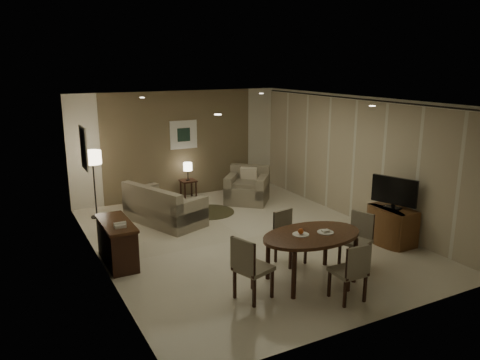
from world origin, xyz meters
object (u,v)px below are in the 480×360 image
console_desk (117,243)px  armchair (247,185)px  dining_table (311,257)px  chair_far (291,238)px  floor_lamp (94,185)px  chair_left (253,267)px  sofa (165,204)px  tv_cabinet (392,225)px  chair_near (348,271)px  chair_right (355,241)px  side_table (188,189)px

console_desk → armchair: armchair is taller
dining_table → chair_far: size_ratio=1.85×
dining_table → floor_lamp: bearing=116.4°
chair_left → sofa: chair_left is taller
tv_cabinet → chair_far: chair_far is taller
chair_near → dining_table: bearing=-80.9°
armchair → console_desk: bearing=-109.5°
chair_far → floor_lamp: (-2.47, 4.08, 0.31)m
chair_far → console_desk: bearing=141.9°
chair_right → armchair: 4.16m
side_table → floor_lamp: 2.49m
chair_far → chair_right: bearing=-45.2°
dining_table → chair_far: chair_far is taller
chair_near → floor_lamp: 6.07m
chair_far → floor_lamp: 4.78m
console_desk → chair_near: size_ratio=1.33×
console_desk → armchair: size_ratio=1.22×
chair_near → sofa: 4.67m
chair_far → chair_right: chair_right is taller
sofa → chair_near: bearing=174.1°
chair_left → chair_near: bearing=-137.7°
console_desk → chair_left: size_ratio=1.24×
chair_far → chair_left: 1.42m
console_desk → sofa: size_ratio=0.67×
tv_cabinet → armchair: bearing=107.7°
chair_near → chair_left: size_ratio=0.93×
chair_left → floor_lamp: floor_lamp is taller
tv_cabinet → dining_table: dining_table is taller
console_desk → tv_cabinet: bearing=-17.1°
dining_table → chair_near: (0.10, -0.75, 0.06)m
chair_near → chair_far: 1.46m
side_table → sofa: bearing=-127.4°
chair_far → floor_lamp: size_ratio=0.59×
armchair → chair_far: bearing=-66.6°
console_desk → sofa: 2.19m
side_table → tv_cabinet: bearing=-63.5°
dining_table → side_table: 5.25m
side_table → chair_left: bearing=-101.7°
chair_left → armchair: bearing=-45.7°
console_desk → floor_lamp: 2.73m
chair_far → armchair: chair_far is taller
tv_cabinet → chair_right: (-1.35, -0.49, 0.10)m
chair_near → chair_far: size_ratio=1.00×
console_desk → floor_lamp: (0.17, 2.70, 0.39)m
console_desk → side_table: bearing=51.0°
console_desk → side_table: 4.07m
chair_far → chair_right: 1.09m
chair_near → armchair: (1.07, 5.00, -0.01)m
chair_near → chair_far: bearing=-88.3°
chair_left → chair_right: (2.07, 0.17, -0.03)m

